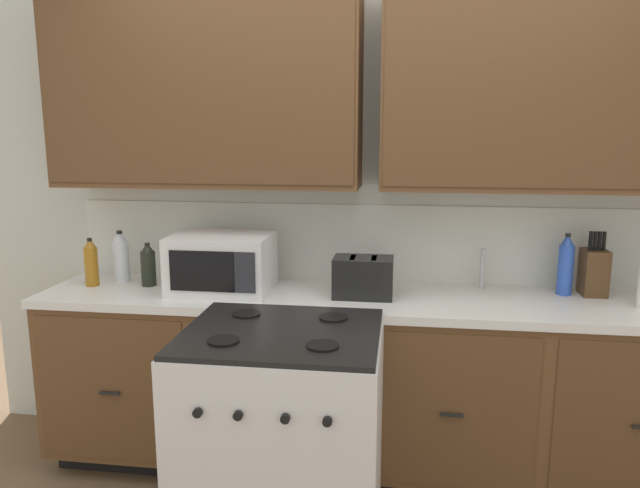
{
  "coord_description": "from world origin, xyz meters",
  "views": [
    {
      "loc": [
        0.16,
        -2.44,
        1.69
      ],
      "look_at": [
        -0.22,
        0.27,
        1.16
      ],
      "focal_mm": 33.21,
      "sensor_mm": 36.0,
      "label": 1
    }
  ],
  "objects_px": {
    "bottle_clear": "(121,256)",
    "stove_range": "(283,443)",
    "bottle_blue": "(566,265)",
    "bottle_amber": "(91,263)",
    "microwave": "(222,263)",
    "toaster": "(363,277)",
    "knife_block": "(594,271)",
    "bottle_dark": "(148,265)"
  },
  "relations": [
    {
      "from": "microwave",
      "to": "toaster",
      "type": "xyz_separation_m",
      "value": [
        0.69,
        -0.01,
        -0.04
      ]
    },
    {
      "from": "stove_range",
      "to": "knife_block",
      "type": "bearing_deg",
      "value": 30.14
    },
    {
      "from": "toaster",
      "to": "bottle_amber",
      "type": "relative_size",
      "value": 1.14
    },
    {
      "from": "bottle_clear",
      "to": "bottle_dark",
      "type": "height_order",
      "value": "bottle_clear"
    },
    {
      "from": "knife_block",
      "to": "bottle_clear",
      "type": "bearing_deg",
      "value": -178.74
    },
    {
      "from": "knife_block",
      "to": "microwave",
      "type": "bearing_deg",
      "value": -174.4
    },
    {
      "from": "bottle_clear",
      "to": "bottle_amber",
      "type": "bearing_deg",
      "value": -130.92
    },
    {
      "from": "knife_block",
      "to": "bottle_blue",
      "type": "xyz_separation_m",
      "value": [
        -0.13,
        -0.01,
        0.03
      ]
    },
    {
      "from": "stove_range",
      "to": "knife_block",
      "type": "distance_m",
      "value": 1.67
    },
    {
      "from": "bottle_dark",
      "to": "bottle_blue",
      "type": "distance_m",
      "value": 2.05
    },
    {
      "from": "bottle_dark",
      "to": "bottle_amber",
      "type": "bearing_deg",
      "value": -171.68
    },
    {
      "from": "bottle_amber",
      "to": "bottle_blue",
      "type": "distance_m",
      "value": 2.34
    },
    {
      "from": "stove_range",
      "to": "microwave",
      "type": "xyz_separation_m",
      "value": [
        -0.42,
        0.61,
        0.58
      ]
    },
    {
      "from": "microwave",
      "to": "bottle_blue",
      "type": "bearing_deg",
      "value": 5.61
    },
    {
      "from": "microwave",
      "to": "knife_block",
      "type": "relative_size",
      "value": 1.55
    },
    {
      "from": "knife_block",
      "to": "bottle_amber",
      "type": "xyz_separation_m",
      "value": [
        -2.47,
        -0.17,
        0.0
      ]
    },
    {
      "from": "toaster",
      "to": "bottle_amber",
      "type": "distance_m",
      "value": 1.38
    },
    {
      "from": "microwave",
      "to": "bottle_clear",
      "type": "xyz_separation_m",
      "value": [
        -0.58,
        0.12,
        -0.01
      ]
    },
    {
      "from": "bottle_clear",
      "to": "bottle_blue",
      "type": "height_order",
      "value": "bottle_blue"
    },
    {
      "from": "bottle_clear",
      "to": "stove_range",
      "type": "bearing_deg",
      "value": -36.23
    },
    {
      "from": "bottle_clear",
      "to": "bottle_dark",
      "type": "relative_size",
      "value": 1.21
    },
    {
      "from": "stove_range",
      "to": "toaster",
      "type": "bearing_deg",
      "value": 65.87
    },
    {
      "from": "bottle_amber",
      "to": "bottle_blue",
      "type": "xyz_separation_m",
      "value": [
        2.33,
        0.16,
        0.03
      ]
    },
    {
      "from": "bottle_clear",
      "to": "bottle_blue",
      "type": "xyz_separation_m",
      "value": [
        2.23,
        0.04,
        0.02
      ]
    },
    {
      "from": "knife_block",
      "to": "bottle_blue",
      "type": "height_order",
      "value": "knife_block"
    },
    {
      "from": "toaster",
      "to": "bottle_dark",
      "type": "height_order",
      "value": "bottle_dark"
    },
    {
      "from": "bottle_dark",
      "to": "stove_range",
      "type": "bearing_deg",
      "value": -38.78
    },
    {
      "from": "microwave",
      "to": "bottle_dark",
      "type": "bearing_deg",
      "value": 173.38
    },
    {
      "from": "bottle_blue",
      "to": "bottle_dark",
      "type": "bearing_deg",
      "value": -176.78
    },
    {
      "from": "stove_range",
      "to": "toaster",
      "type": "height_order",
      "value": "toaster"
    },
    {
      "from": "bottle_amber",
      "to": "knife_block",
      "type": "bearing_deg",
      "value": 3.93
    },
    {
      "from": "bottle_clear",
      "to": "knife_block",
      "type": "bearing_deg",
      "value": 1.26
    },
    {
      "from": "bottle_clear",
      "to": "bottle_dark",
      "type": "xyz_separation_m",
      "value": [
        0.18,
        -0.08,
        -0.02
      ]
    },
    {
      "from": "toaster",
      "to": "bottle_amber",
      "type": "bearing_deg",
      "value": 179.31
    },
    {
      "from": "bottle_clear",
      "to": "bottle_dark",
      "type": "distance_m",
      "value": 0.2
    },
    {
      "from": "bottle_amber",
      "to": "stove_range",
      "type": "bearing_deg",
      "value": -29.23
    },
    {
      "from": "stove_range",
      "to": "bottle_dark",
      "type": "distance_m",
      "value": 1.19
    },
    {
      "from": "knife_block",
      "to": "bottle_amber",
      "type": "height_order",
      "value": "knife_block"
    },
    {
      "from": "stove_range",
      "to": "bottle_amber",
      "type": "relative_size",
      "value": 3.86
    },
    {
      "from": "stove_range",
      "to": "bottle_dark",
      "type": "bearing_deg",
      "value": 141.22
    },
    {
      "from": "stove_range",
      "to": "bottle_amber",
      "type": "bearing_deg",
      "value": 150.77
    },
    {
      "from": "bottle_amber",
      "to": "bottle_dark",
      "type": "bearing_deg",
      "value": 8.32
    }
  ]
}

